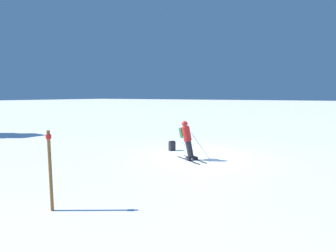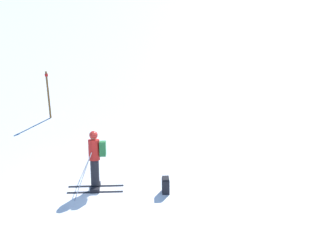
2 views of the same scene
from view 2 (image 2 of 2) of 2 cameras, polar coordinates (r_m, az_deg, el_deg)
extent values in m
plane|color=white|center=(13.70, -7.13, -9.40)|extent=(300.00, 300.00, 0.00)
cube|color=black|center=(14.61, -8.76, -7.25)|extent=(0.91, 1.50, 0.01)
cube|color=black|center=(14.30, -8.89, -7.97)|extent=(0.91, 1.50, 0.01)
cube|color=black|center=(14.58, -8.77, -7.03)|extent=(0.26, 0.31, 0.12)
cube|color=black|center=(14.27, -8.91, -7.74)|extent=(0.26, 0.31, 0.12)
cylinder|color=black|center=(14.32, -8.90, -5.62)|extent=(0.50, 0.44, 0.82)
cylinder|color=red|center=(14.15, -9.01, -2.88)|extent=(0.58, 0.53, 0.68)
sphere|color=tan|center=(14.06, -9.07, -1.22)|extent=(0.34, 0.32, 0.27)
sphere|color=#AD231E|center=(14.06, -9.07, -1.11)|extent=(0.39, 0.37, 0.31)
cube|color=#236633|center=(14.11, -7.96, -2.75)|extent=(0.41, 0.34, 0.49)
cylinder|color=#B7B7BC|center=(14.72, -9.91, -4.66)|extent=(0.41, 0.39, 1.13)
cylinder|color=#B7B7BC|center=(13.95, -10.31, -6.08)|extent=(0.38, 0.80, 1.23)
cube|color=black|center=(14.03, -0.29, -7.32)|extent=(0.37, 0.34, 0.44)
cube|color=black|center=(13.90, -0.30, -6.43)|extent=(0.33, 0.30, 0.06)
cylinder|color=brown|center=(19.84, -14.38, 3.67)|extent=(0.08, 0.08, 2.01)
cylinder|color=red|center=(19.58, -14.62, 6.03)|extent=(0.13, 0.13, 0.10)
camera|label=1|loc=(22.37, -31.99, 7.97)|focal=28.00mm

